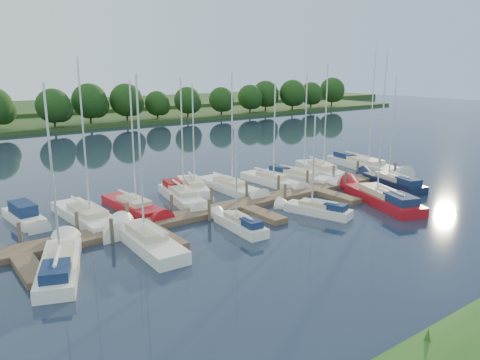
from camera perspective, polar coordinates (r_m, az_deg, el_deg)
ground at (r=30.77m, az=8.85°, el=-6.87°), size 260.00×260.00×0.00m
dock at (r=35.89m, az=0.55°, el=-3.33°), size 40.00×6.00×0.40m
mooring_pilings at (r=36.65m, az=-0.51°, el=-2.32°), size 38.24×2.84×2.00m
far_shore at (r=97.82m, az=-24.31°, el=6.44°), size 180.00×30.00×0.60m
distant_hill at (r=122.22m, az=-26.95°, el=7.59°), size 220.00×40.00×1.40m
treeline at (r=85.78m, az=-20.56°, el=8.51°), size 146.53×9.32×8.31m
motorboat at (r=36.24m, az=-24.75°, el=-4.21°), size 2.03×5.53×1.79m
sailboat_n_2 at (r=34.70m, az=-17.93°, el=-4.51°), size 2.68×9.35×11.74m
sailboat_n_3 at (r=36.35m, az=-12.67°, el=-3.35°), size 2.37×8.04×10.14m
sailboat_n_4 at (r=38.42m, az=-7.06°, el=-2.09°), size 3.14×8.12×10.26m
sailboat_n_5 at (r=41.28m, az=-5.62°, el=-1.00°), size 3.86×7.53×9.68m
sailboat_n_6 at (r=41.13m, az=-1.13°, el=-1.00°), size 2.01×8.41×10.68m
sailboat_n_7 at (r=43.56m, az=3.90°, el=-0.18°), size 2.06×7.56×9.64m
sailboat_n_8 at (r=45.20m, az=7.35°, el=0.30°), size 3.45×8.28×10.39m
sailboat_n_9 at (r=48.18m, az=9.97°, el=1.01°), size 4.43×8.94×11.39m
sailboat_n_10 at (r=51.85m, az=15.01°, el=1.70°), size 3.72×10.65×13.26m
sailboat_s_0 at (r=27.27m, az=-21.07°, el=-9.71°), size 4.21×8.02×10.35m
sailboat_s_1 at (r=29.34m, az=-11.34°, el=-7.43°), size 2.24×8.35×10.79m
sailboat_s_2 at (r=31.69m, az=-0.11°, el=-5.46°), size 1.74×5.80×7.57m
sailboat_s_3 at (r=35.23m, az=9.26°, el=-3.65°), size 2.94×5.91×7.72m
sailboat_s_4 at (r=39.23m, az=16.74°, el=-2.23°), size 4.89×9.60×12.25m
sailboat_s_5 at (r=44.94m, az=18.00°, el=-0.33°), size 3.56×8.01×10.22m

